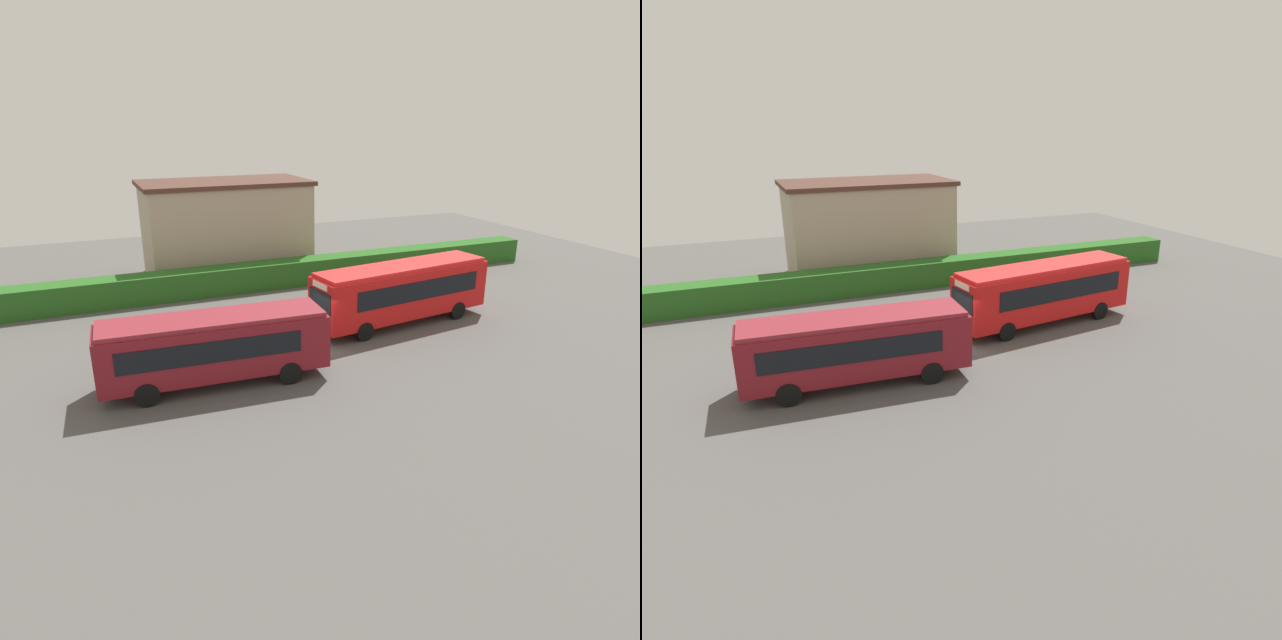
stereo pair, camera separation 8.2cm
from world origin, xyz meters
The scene contains 7 objects.
ground_plane centered at (0.00, 0.00, 0.00)m, with size 64.00×64.00×0.00m, color #514F4C.
bus_maroon centered at (-5.11, -1.92, 1.76)m, with size 9.75×3.11×3.03m.
bus_red centered at (6.00, 1.33, 1.91)m, with size 10.66×3.76×3.33m.
person_left centered at (-1.89, 1.10, 0.93)m, with size 0.47×0.39×1.75m.
person_center centered at (3.48, 4.42, 0.87)m, with size 0.26×0.43×1.66m.
hedge_row centered at (0.00, 10.89, 0.85)m, with size 44.00×1.75×1.69m, color #255E1D.
depot_building centered at (0.04, 15.56, 3.34)m, with size 11.58×6.41×6.65m.
Camera 1 is at (-9.73, -23.57, 10.74)m, focal length 31.31 mm.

